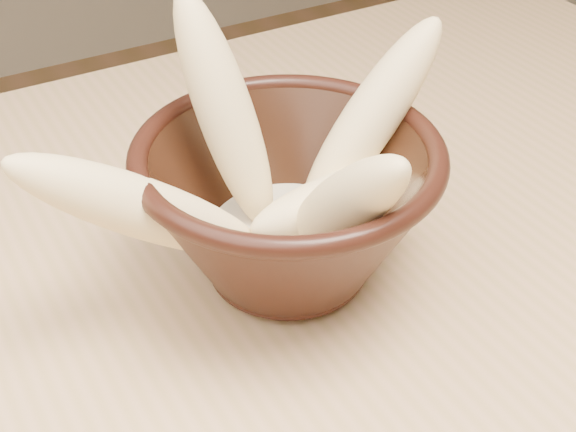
# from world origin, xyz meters

# --- Properties ---
(bowl) EXTENTS (0.18, 0.18, 0.10)m
(bowl) POSITION_xyz_m (0.10, 0.06, 0.81)
(bowl) COLOR black
(bowl) RESTS_ON table
(milk_puddle) EXTENTS (0.10, 0.10, 0.01)m
(milk_puddle) POSITION_xyz_m (0.10, 0.06, 0.78)
(milk_puddle) COLOR beige
(milk_puddle) RESTS_ON bowl
(banana_upright) EXTENTS (0.06, 0.10, 0.15)m
(banana_upright) POSITION_xyz_m (0.08, 0.10, 0.86)
(banana_upright) COLOR #F9DA93
(banana_upright) RESTS_ON bowl
(banana_left) EXTENTS (0.15, 0.06, 0.12)m
(banana_left) POSITION_xyz_m (0.01, 0.06, 0.83)
(banana_left) COLOR #F9DA93
(banana_left) RESTS_ON bowl
(banana_right) EXTENTS (0.12, 0.04, 0.13)m
(banana_right) POSITION_xyz_m (0.17, 0.07, 0.84)
(banana_right) COLOR #F9DA93
(banana_right) RESTS_ON bowl
(banana_across) EXTENTS (0.13, 0.04, 0.04)m
(banana_across) POSITION_xyz_m (0.14, 0.04, 0.81)
(banana_across) COLOR #F9DA93
(banana_across) RESTS_ON bowl
(banana_front) EXTENTS (0.04, 0.11, 0.12)m
(banana_front) POSITION_xyz_m (0.11, 0.01, 0.84)
(banana_front) COLOR #F9DA93
(banana_front) RESTS_ON bowl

